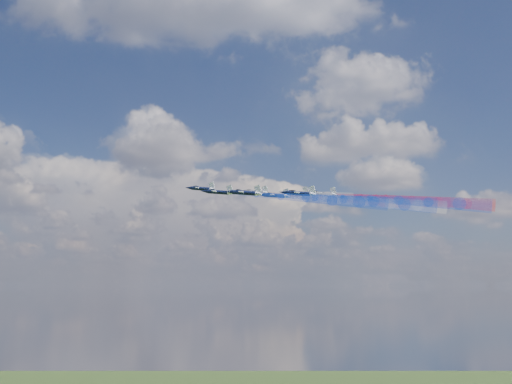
# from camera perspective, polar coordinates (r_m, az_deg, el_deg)

# --- Properties ---
(jet_lead) EXTENTS (14.32, 13.08, 5.60)m
(jet_lead) POSITION_cam_1_polar(r_m,az_deg,el_deg) (193.63, -5.38, 0.33)
(jet_lead) COLOR black
(trail_lead) EXTENTS (44.40, 20.43, 10.06)m
(trail_lead) POSITION_cam_1_polar(r_m,az_deg,el_deg) (181.35, 2.35, -0.19)
(trail_lead) COLOR white
(jet_inner_left) EXTENTS (14.32, 13.08, 5.60)m
(jet_inner_left) POSITION_cam_1_polar(r_m,az_deg,el_deg) (176.85, -3.72, -0.01)
(jet_inner_left) COLOR black
(trail_inner_left) EXTENTS (44.40, 20.43, 10.06)m
(trail_inner_left) POSITION_cam_1_polar(r_m,az_deg,el_deg) (165.50, 4.88, -0.61)
(trail_inner_left) COLOR blue
(jet_inner_right) EXTENTS (14.32, 13.08, 5.60)m
(jet_inner_right) POSITION_cam_1_polar(r_m,az_deg,el_deg) (196.01, -0.16, -0.01)
(jet_inner_right) COLOR black
(trail_inner_right) EXTENTS (44.40, 20.43, 10.06)m
(trail_inner_right) POSITION_cam_1_polar(r_m,az_deg,el_deg) (186.12, 7.72, -0.54)
(trail_inner_right) COLOR red
(jet_outer_left) EXTENTS (14.32, 13.08, 5.60)m
(jet_outer_left) POSITION_cam_1_polar(r_m,az_deg,el_deg) (161.12, -1.11, -0.08)
(jet_outer_left) COLOR black
(trail_outer_left) EXTENTS (44.40, 20.43, 10.06)m
(trail_outer_left) POSITION_cam_1_polar(r_m,az_deg,el_deg) (151.20, 8.55, -0.74)
(trail_outer_left) COLOR blue
(jet_center_third) EXTENTS (14.32, 13.08, 5.60)m
(jet_center_third) POSITION_cam_1_polar(r_m,az_deg,el_deg) (181.23, 1.84, -0.35)
(jet_center_third) COLOR black
(trail_center_third) EXTENTS (44.40, 20.43, 10.06)m
(trail_center_third) POSITION_cam_1_polar(r_m,az_deg,el_deg) (172.45, 10.49, -0.94)
(trail_center_third) COLOR white
(jet_outer_right) EXTENTS (14.32, 13.08, 5.60)m
(jet_outer_right) POSITION_cam_1_polar(r_m,az_deg,el_deg) (201.06, 3.79, -0.08)
(jet_outer_right) COLOR black
(trail_outer_right) EXTENTS (44.40, 20.43, 10.06)m
(trail_outer_right) POSITION_cam_1_polar(r_m,az_deg,el_deg) (193.00, 11.62, -0.60)
(trail_outer_right) COLOR red
(jet_rear_left) EXTENTS (14.32, 13.08, 5.60)m
(jet_rear_left) POSITION_cam_1_polar(r_m,az_deg,el_deg) (166.74, 4.22, -0.13)
(jet_rear_left) COLOR black
(trail_rear_left) EXTENTS (44.40, 20.43, 10.06)m
(trail_rear_left) POSITION_cam_1_polar(r_m,az_deg,el_deg) (159.27, 13.75, -0.76)
(trail_rear_left) COLOR blue
(jet_rear_right) EXTENTS (14.32, 13.08, 5.60)m
(jet_rear_right) POSITION_cam_1_polar(r_m,az_deg,el_deg) (185.62, 6.38, -0.18)
(jet_rear_right) COLOR black
(trail_rear_right) EXTENTS (44.40, 20.43, 10.06)m
(trail_rear_right) POSITION_cam_1_polar(r_m,az_deg,el_deg) (178.96, 14.96, -0.74)
(trail_rear_right) COLOR red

